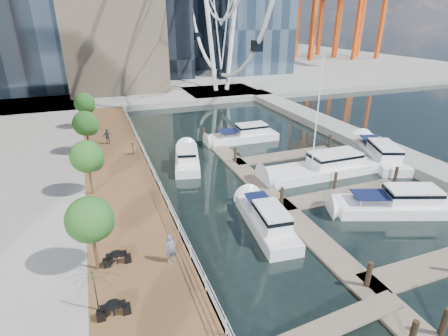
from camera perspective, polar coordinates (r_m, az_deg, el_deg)
ground at (r=22.53m, az=12.72°, el=-17.16°), size 520.00×520.00×0.00m
boardwalk at (r=32.09m, az=-16.27°, el=-3.34°), size 6.00×60.00×1.00m
seawall at (r=32.36m, az=-11.01°, el=-2.57°), size 0.25×60.00×1.00m
land_far at (r=117.17m, az=-16.11°, el=15.73°), size 200.00×114.00×1.00m
breakwater at (r=47.54m, az=20.24°, el=4.90°), size 4.00×60.00×1.00m
pier at (r=71.59m, az=-0.43°, el=12.20°), size 14.00×12.00×1.00m
railing at (r=31.91m, az=-11.32°, el=-0.94°), size 0.10×60.00×1.05m
floating_docks at (r=33.13m, az=15.18°, el=-2.36°), size 16.00×34.00×2.60m
street_trees at (r=29.69m, az=-21.49°, el=1.73°), size 2.60×42.60×4.60m
yacht_foreground at (r=31.57m, az=26.04°, el=-6.42°), size 10.78×6.25×2.15m
pedestrian_near at (r=21.30m, az=-8.68°, el=-12.88°), size 0.77×0.60×1.86m
pedestrian_mid at (r=38.02m, az=-14.69°, el=3.13°), size 0.58×0.73×1.49m
pedestrian_far at (r=42.18m, az=-18.46°, el=4.90°), size 1.07×0.49×1.80m
moored_yachts at (r=35.65m, az=14.84°, el=-1.31°), size 25.81×36.19×11.50m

